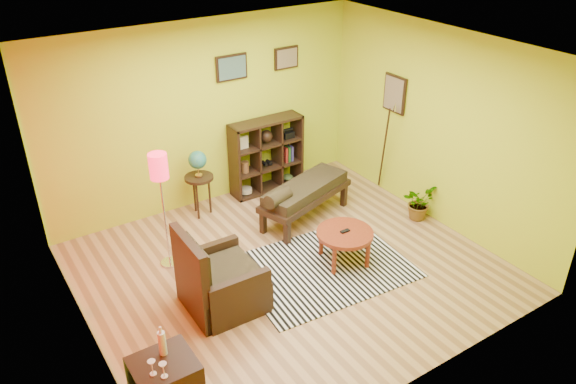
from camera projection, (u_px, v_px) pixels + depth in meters
ground at (290, 268)px, 7.29m from camera, size 5.00×5.00×0.00m
room_shell at (282, 142)px, 6.39m from camera, size 5.04×4.54×2.82m
zebra_rug at (323, 267)px, 7.30m from camera, size 2.27×1.77×0.01m
coffee_table at (345, 236)px, 7.25m from camera, size 0.74×0.74×0.47m
armchair at (219, 284)px, 6.50m from camera, size 0.88×0.89×1.05m
floor_lamp at (160, 177)px, 6.77m from camera, size 0.24×0.24×1.58m
globe_table at (198, 167)px, 8.13m from camera, size 0.42×0.42×1.04m
cube_shelf at (267, 155)px, 8.93m from camera, size 1.20×0.35×1.20m
bench at (304, 192)px, 8.14m from camera, size 1.65×0.99×0.72m
potted_plant at (418, 206)px, 8.31m from camera, size 0.61×0.64×0.41m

